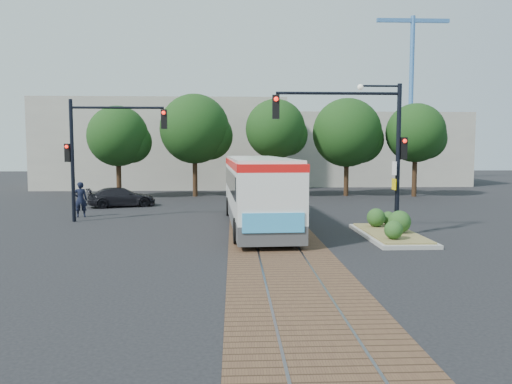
% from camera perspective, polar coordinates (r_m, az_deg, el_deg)
% --- Properties ---
extents(ground, '(120.00, 120.00, 0.00)m').
position_cam_1_polar(ground, '(21.23, 1.78, -4.80)').
color(ground, black).
rests_on(ground, ground).
extents(trackbed, '(3.60, 40.00, 0.02)m').
position_cam_1_polar(trackbed, '(25.17, 1.09, -3.24)').
color(trackbed, '#523825').
rests_on(trackbed, ground).
extents(tree_row, '(26.40, 5.60, 7.67)m').
position_cam_1_polar(tree_row, '(37.40, 1.74, 6.89)').
color(tree_row, '#382314').
rests_on(tree_row, ground).
extents(warehouses, '(40.00, 13.00, 8.00)m').
position_cam_1_polar(warehouses, '(49.61, -1.35, 5.23)').
color(warehouses, '#ADA899').
rests_on(warehouses, ground).
extents(crane, '(8.00, 0.50, 18.00)m').
position_cam_1_polar(crane, '(58.70, 17.33, 11.89)').
color(crane, '#3F72B2').
rests_on(crane, ground).
extents(city_bus, '(3.09, 12.04, 3.19)m').
position_cam_1_polar(city_bus, '(23.18, 0.14, 0.46)').
color(city_bus, '#414143').
rests_on(city_bus, ground).
extents(traffic_island, '(2.20, 5.20, 1.13)m').
position_cam_1_polar(traffic_island, '(21.22, 15.10, -4.08)').
color(traffic_island, gray).
rests_on(traffic_island, ground).
extents(signal_pole_main, '(5.49, 0.46, 6.00)m').
position_cam_1_polar(signal_pole_main, '(20.78, 12.73, 6.38)').
color(signal_pole_main, black).
rests_on(signal_pole_main, ground).
extents(signal_pole_left, '(4.99, 0.34, 6.00)m').
position_cam_1_polar(signal_pole_left, '(25.76, -17.90, 5.32)').
color(signal_pole_left, black).
rests_on(signal_pole_left, ground).
extents(officer, '(0.79, 0.63, 1.87)m').
position_cam_1_polar(officer, '(27.82, -19.43, -0.81)').
color(officer, black).
rests_on(officer, ground).
extents(parked_car, '(4.45, 2.93, 1.20)m').
position_cam_1_polar(parked_car, '(32.08, -15.14, -0.56)').
color(parked_car, black).
rests_on(parked_car, ground).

